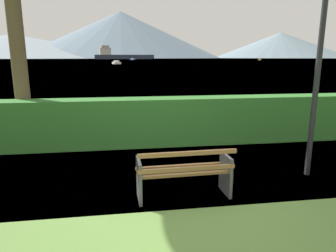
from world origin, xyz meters
The scene contains 10 objects.
ground_plane centered at (0.00, 0.00, 0.00)m, with size 1400.00×1400.00×0.00m, color #567A38.
water_surface centered at (0.00, 309.54, 0.00)m, with size 620.00×620.00×0.00m, color slate.
park_bench centered at (0.00, -0.06, 0.42)m, with size 1.55×0.62×0.87m.
hedge_row centered at (0.00, 3.11, 0.61)m, with size 13.85×0.72×1.23m, color #2D6B28.
lamp_post centered at (2.60, 0.56, 2.65)m, with size 0.30×0.30×3.93m.
cargo_ship_large centered at (-2.13, 318.26, 3.74)m, with size 60.71×15.58×13.39m.
fishing_boat_near centered at (-2.49, 95.78, 0.42)m, with size 3.02×6.37×1.17m.
sailboat_mid centered at (89.87, 190.76, 0.60)m, with size 4.10×5.00×1.68m.
tender_far centered at (7.91, 236.87, 0.42)m, with size 4.81×7.19×1.12m.
distant_hills centered at (-23.65, 582.84, 32.30)m, with size 816.87×426.49×84.25m.
Camera 1 is at (-0.94, -4.61, 2.26)m, focal length 32.60 mm.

